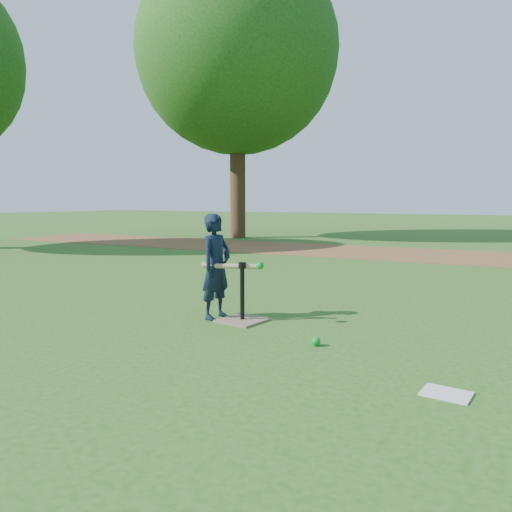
% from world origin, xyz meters
% --- Properties ---
extents(ground, '(80.00, 80.00, 0.00)m').
position_xyz_m(ground, '(0.00, 0.00, 0.00)').
color(ground, '#285116').
rests_on(ground, ground).
extents(dirt_strip, '(24.00, 3.00, 0.01)m').
position_xyz_m(dirt_strip, '(0.00, 7.50, 0.01)').
color(dirt_strip, brown).
rests_on(dirt_strip, ground).
extents(child, '(0.30, 0.43, 1.11)m').
position_xyz_m(child, '(-0.57, 0.23, 0.55)').
color(child, black).
rests_on(child, ground).
extents(wiffle_ball_ground, '(0.08, 0.08, 0.08)m').
position_xyz_m(wiffle_ball_ground, '(0.74, -0.22, 0.04)').
color(wiffle_ball_ground, '#0D8F24').
rests_on(wiffle_ball_ground, ground).
extents(clipboard, '(0.32, 0.26, 0.01)m').
position_xyz_m(clipboard, '(1.88, -0.83, 0.01)').
color(clipboard, silver).
rests_on(clipboard, ground).
extents(batting_tee, '(0.49, 0.49, 0.61)m').
position_xyz_m(batting_tee, '(-0.26, 0.24, 0.11)').
color(batting_tee, '#816952').
rests_on(batting_tee, ground).
extents(swing_action, '(0.73, 0.25, 0.11)m').
position_xyz_m(swing_action, '(-0.33, 0.21, 0.58)').
color(swing_action, tan).
rests_on(swing_action, ground).
extents(tree_left, '(6.40, 6.40, 9.08)m').
position_xyz_m(tree_left, '(-6.00, 10.00, 5.87)').
color(tree_left, '#382316').
rests_on(tree_left, ground).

